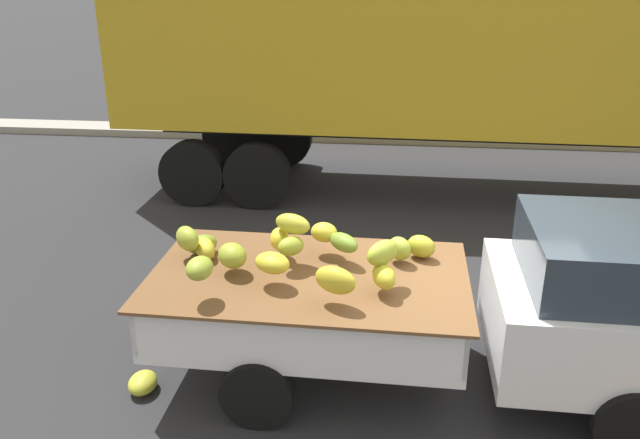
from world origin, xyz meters
name	(u,v)px	position (x,y,z in m)	size (l,w,h in m)	color
ground	(467,370)	(0.00, 0.00, 0.00)	(220.00, 220.00, 0.00)	#28282B
curb_strip	(429,138)	(0.00, 8.83, 0.08)	(80.00, 0.80, 0.16)	gray
pickup_truck	(532,306)	(0.48, -0.23, 0.89)	(5.23, 1.90, 1.70)	white
semi_trailer	(484,43)	(0.58, 5.43, 2.54)	(12.05, 2.82, 3.95)	gold
fallen_banana_bunch_near_tailgate	(143,383)	(-3.08, -0.67, 0.09)	(0.34, 0.27, 0.18)	gold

